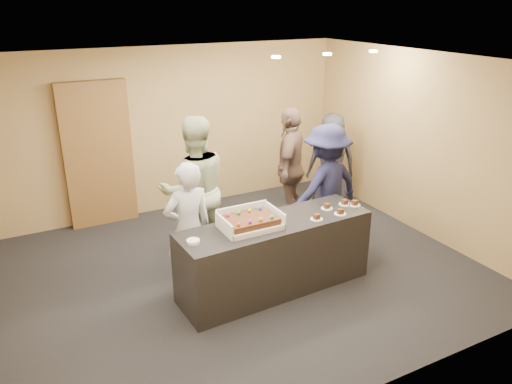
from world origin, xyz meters
TOP-DOWN VIEW (x-y plane):
  - room at (0.00, 0.00)m, footprint 6.04×6.00m
  - serving_counter at (0.21, -0.57)m, footprint 2.43×0.81m
  - storage_cabinet at (-1.23, 2.41)m, footprint 1.03×0.15m
  - cake_box at (-0.13, -0.54)m, footprint 0.68×0.47m
  - sheet_cake at (-0.13, -0.57)m, footprint 0.58×0.40m
  - plate_stack at (-0.85, -0.62)m, footprint 0.14×0.14m
  - slice_a at (0.68, -0.73)m, footprint 0.15×0.15m
  - slice_b at (0.98, -0.52)m, footprint 0.15×0.15m
  - slice_c at (1.03, -0.74)m, footprint 0.15×0.15m
  - slice_d at (1.26, -0.52)m, footprint 0.15×0.15m
  - slice_e at (1.36, -0.60)m, footprint 0.15×0.15m
  - person_server_grey at (-0.72, -0.11)m, footprint 0.63×0.43m
  - person_sage_man at (-0.34, 0.65)m, footprint 1.02×0.83m
  - person_navy_man at (1.42, 0.13)m, footprint 1.24×0.82m
  - person_brown_extra at (1.36, 0.98)m, footprint 1.08×1.13m
  - person_dark_suit at (2.30, 1.21)m, footprint 0.95×0.81m
  - ceiling_spotlights at (1.60, 0.50)m, footprint 1.72×0.12m

SIDE VIEW (x-z plane):
  - serving_counter at x=0.21m, z-range 0.00..0.90m
  - person_dark_suit at x=2.30m, z-range 0.00..1.64m
  - person_server_grey at x=-0.72m, z-range 0.00..1.65m
  - person_navy_man at x=1.42m, z-range 0.00..1.80m
  - plate_stack at x=-0.85m, z-range 0.90..0.94m
  - slice_a at x=0.68m, z-range 0.89..0.96m
  - slice_b at x=0.98m, z-range 0.89..0.96m
  - slice_c at x=1.03m, z-range 0.89..0.96m
  - slice_d at x=1.26m, z-range 0.89..0.96m
  - slice_e at x=1.36m, z-range 0.89..0.96m
  - person_brown_extra at x=1.36m, z-range 0.00..1.88m
  - cake_box at x=-0.13m, z-range 0.85..1.05m
  - person_sage_man at x=-0.34m, z-range 0.00..1.99m
  - sheet_cake at x=-0.13m, z-range 0.94..1.05m
  - storage_cabinet at x=-1.23m, z-range 0.00..2.26m
  - room at x=0.00m, z-range 0.00..2.70m
  - ceiling_spotlights at x=1.60m, z-range 2.66..2.69m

